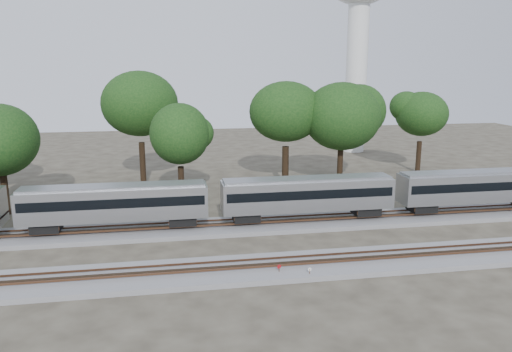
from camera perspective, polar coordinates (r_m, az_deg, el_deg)
The scene contains 12 objects.
ground at distance 40.33m, azimuth -3.77°, elevation -8.80°, with size 160.00×160.00×0.00m, color #383328.
track_far at distance 45.88m, azimuth -4.60°, elevation -5.87°, with size 160.00×5.00×0.73m.
track_near at distance 36.57m, azimuth -3.08°, elevation -10.76°, with size 160.00×5.00×0.73m.
train at distance 54.00m, azimuth 24.10°, elevation -1.03°, with size 118.41×2.87×4.24m.
switch_stand_red at distance 35.84m, azimuth 2.66°, elevation -10.58°, with size 0.29×0.11×0.93m.
switch_stand_white at distance 35.68m, azimuth 6.15°, elevation -10.83°, with size 0.27×0.07×0.86m.
switch_lever at distance 36.96m, azimuth 10.18°, elevation -10.78°, with size 0.50×0.30×0.30m, color #512D19.
tree_3 at distance 62.12m, azimuth -13.15°, elevation 8.04°, with size 10.31×10.31×14.54m.
tree_4 at distance 53.22m, azimuth -8.72°, elevation 4.77°, with size 7.74×7.74×10.91m.
tree_5 at distance 60.75m, azimuth 3.45°, elevation 7.34°, with size 9.34×9.34×13.17m.
tree_6 at distance 61.26m, azimuth 9.78°, elevation 6.72°, with size 8.80×8.80×12.41m.
tree_7 at distance 72.05m, azimuth 18.39°, elevation 6.73°, with size 8.32×8.32×11.73m.
Camera 1 is at (-3.89, -37.37, 14.65)m, focal length 35.00 mm.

